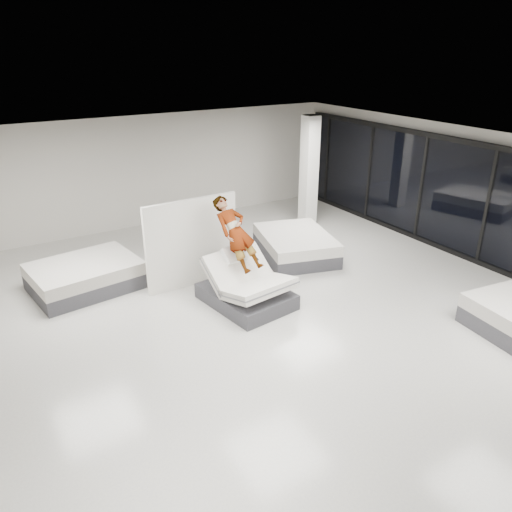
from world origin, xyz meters
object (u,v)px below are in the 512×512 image
at_px(divider_panel, 192,243).
at_px(flat_bed_left_far, 85,276).
at_px(column, 309,172).
at_px(remote, 256,258).
at_px(hero_bed, 247,288).
at_px(person, 237,246).
at_px(flat_bed_right_far, 295,245).

distance_m(divider_panel, flat_bed_left_far, 2.48).
distance_m(divider_panel, column, 4.97).
height_order(divider_panel, column, column).
relative_size(remote, column, 0.04).
bearing_deg(hero_bed, remote, 1.14).
relative_size(divider_panel, flat_bed_left_far, 0.90).
bearing_deg(column, hero_bed, -140.37).
xyz_separation_m(person, column, (4.06, 3.01, 0.41)).
distance_m(person, remote, 0.46).
height_order(person, column, column).
bearing_deg(divider_panel, flat_bed_right_far, -0.36).
relative_size(person, flat_bed_right_far, 0.66).
xyz_separation_m(hero_bed, flat_bed_right_far, (2.33, 1.55, -0.06)).
bearing_deg(remote, flat_bed_right_far, 28.11).
distance_m(person, flat_bed_left_far, 3.52).
bearing_deg(divider_panel, hero_bed, -71.83).
bearing_deg(flat_bed_left_far, flat_bed_right_far, -10.26).
relative_size(flat_bed_right_far, column, 0.80).
height_order(remote, flat_bed_left_far, remote).
bearing_deg(hero_bed, flat_bed_left_far, 137.69).
relative_size(hero_bed, remote, 14.30).
height_order(hero_bed, divider_panel, divider_panel).
xyz_separation_m(hero_bed, divider_panel, (-0.54, 1.45, 0.63)).
distance_m(flat_bed_left_far, column, 6.90).
relative_size(flat_bed_left_far, column, 0.76).
xyz_separation_m(hero_bed, person, (-0.05, 0.32, 0.84)).
relative_size(person, column, 0.53).
height_order(remote, flat_bed_right_far, remote).
bearing_deg(flat_bed_left_far, person, -38.84).
xyz_separation_m(remote, divider_panel, (-0.76, 1.45, 0.00)).
height_order(hero_bed, person, person).
height_order(flat_bed_right_far, flat_bed_left_far, flat_bed_left_far).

